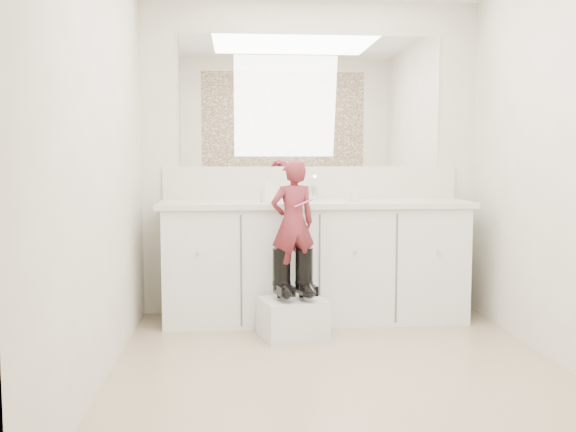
{
  "coord_description": "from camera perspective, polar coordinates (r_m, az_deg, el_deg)",
  "views": [
    {
      "loc": [
        -0.58,
        -3.47,
        1.22
      ],
      "look_at": [
        -0.24,
        0.72,
        0.83
      ],
      "focal_mm": 40.0,
      "sensor_mm": 36.0,
      "label": 1
    }
  ],
  "objects": [
    {
      "name": "step_stool",
      "position": [
        4.37,
        0.43,
        -9.07
      ],
      "size": [
        0.49,
        0.44,
        0.26
      ],
      "primitive_type": "cube",
      "rotation": [
        0.0,
        0.0,
        0.25
      ],
      "color": "silver",
      "rests_on": "floor"
    },
    {
      "name": "mirror",
      "position": [
        5.01,
        2.08,
        10.14
      ],
      "size": [
        2.0,
        0.02,
        1.0
      ],
      "primitive_type": "cube",
      "color": "white",
      "rests_on": "wall_back"
    },
    {
      "name": "backsplash",
      "position": [
        4.99,
        2.06,
        2.98
      ],
      "size": [
        2.28,
        0.03,
        0.25
      ],
      "primitive_type": "cube",
      "color": "beige",
      "rests_on": "countertop"
    },
    {
      "name": "wall_left",
      "position": [
        3.54,
        -16.42,
        4.81
      ],
      "size": [
        0.0,
        3.0,
        3.0
      ],
      "primitive_type": "plane",
      "rotation": [
        1.57,
        0.0,
        1.57
      ],
      "color": "beige",
      "rests_on": "floor"
    },
    {
      "name": "dot_panel",
      "position": [
        2.11,
        11.97,
        17.06
      ],
      "size": [
        2.0,
        0.01,
        1.2
      ],
      "primitive_type": "cube",
      "color": "#472819",
      "rests_on": "wall_front"
    },
    {
      "name": "toothbrush",
      "position": [
        4.21,
        1.44,
        1.17
      ],
      "size": [
        0.13,
        0.05,
        0.06
      ],
      "primitive_type": "cylinder",
      "rotation": [
        0.0,
        1.22,
        0.25
      ],
      "color": "#CD508E",
      "rests_on": "toddler"
    },
    {
      "name": "soap_bottle",
      "position": [
        4.63,
        -1.82,
        2.43
      ],
      "size": [
        0.11,
        0.11,
        0.19
      ],
      "primitive_type": "imported",
      "rotation": [
        0.0,
        0.0,
        0.37
      ],
      "color": "white",
      "rests_on": "countertop"
    },
    {
      "name": "floor",
      "position": [
        3.72,
        4.73,
        -13.81
      ],
      "size": [
        3.0,
        3.0,
        0.0
      ],
      "primitive_type": "plane",
      "color": "#977D63",
      "rests_on": "ground"
    },
    {
      "name": "wall_front",
      "position": [
        2.05,
        11.81,
        4.72
      ],
      "size": [
        2.6,
        0.0,
        2.6
      ],
      "primitive_type": "plane",
      "rotation": [
        -1.57,
        0.0,
        0.0
      ],
      "color": "beige",
      "rests_on": "floor"
    },
    {
      "name": "boot_right",
      "position": [
        4.31,
        1.43,
        -5.13
      ],
      "size": [
        0.18,
        0.25,
        0.34
      ],
      "primitive_type": null,
      "rotation": [
        0.0,
        0.0,
        0.25
      ],
      "color": "black",
      "rests_on": "step_stool"
    },
    {
      "name": "cup",
      "position": [
        4.75,
        5.92,
        1.81
      ],
      "size": [
        0.1,
        0.1,
        0.08
      ],
      "primitive_type": "imported",
      "rotation": [
        0.0,
        0.0,
        -0.24
      ],
      "color": "beige",
      "rests_on": "countertop"
    },
    {
      "name": "wall_right",
      "position": [
        3.94,
        23.92,
        4.6
      ],
      "size": [
        0.0,
        3.0,
        3.0
      ],
      "primitive_type": "plane",
      "rotation": [
        1.57,
        0.0,
        -1.57
      ],
      "color": "beige",
      "rests_on": "floor"
    },
    {
      "name": "wall_back",
      "position": [
        5.0,
        2.05,
        5.1
      ],
      "size": [
        2.6,
        0.0,
        2.6
      ],
      "primitive_type": "plane",
      "rotation": [
        1.57,
        0.0,
        0.0
      ],
      "color": "beige",
      "rests_on": "floor"
    },
    {
      "name": "countertop",
      "position": [
        4.73,
        2.44,
        1.09
      ],
      "size": [
        2.28,
        0.58,
        0.04
      ],
      "primitive_type": "cube",
      "color": "beige",
      "rests_on": "vanity_cabinet"
    },
    {
      "name": "toddler",
      "position": [
        4.26,
        0.43,
        -0.61
      ],
      "size": [
        0.34,
        0.27,
        0.83
      ],
      "primitive_type": "imported",
      "rotation": [
        0.0,
        0.0,
        3.39
      ],
      "color": "#A63341",
      "rests_on": "step_stool"
    },
    {
      "name": "faucet",
      "position": [
        4.88,
        2.2,
        2.05
      ],
      "size": [
        0.08,
        0.08,
        0.1
      ],
      "primitive_type": "cylinder",
      "color": "silver",
      "rests_on": "countertop"
    },
    {
      "name": "vanity_cabinet",
      "position": [
        4.79,
        2.4,
        -4.21
      ],
      "size": [
        2.2,
        0.55,
        0.85
      ],
      "primitive_type": "cube",
      "color": "silver",
      "rests_on": "floor"
    },
    {
      "name": "boot_left",
      "position": [
        4.3,
        -0.57,
        -5.16
      ],
      "size": [
        0.18,
        0.25,
        0.34
      ],
      "primitive_type": null,
      "rotation": [
        0.0,
        0.0,
        0.25
      ],
      "color": "black",
      "rests_on": "step_stool"
    }
  ]
}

